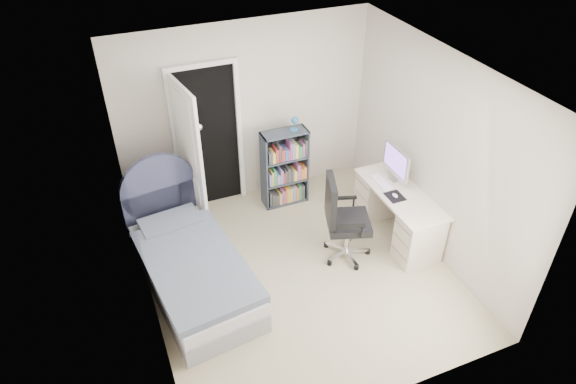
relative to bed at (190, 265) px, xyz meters
name	(u,v)px	position (x,y,z in m)	size (l,w,h in m)	color
room_shell	(301,187)	(1.22, -0.32, 0.97)	(3.50, 3.70, 2.60)	tan
door	(196,150)	(0.45, 1.19, 0.75)	(0.92, 0.82, 2.06)	black
bed	(190,265)	(0.00, 0.00, 0.00)	(1.19, 2.14, 1.25)	gray
nightstand	(176,194)	(0.12, 1.28, 0.11)	(0.40, 0.40, 0.60)	tan
floor_lamp	(202,187)	(0.41, 0.96, 0.35)	(0.22, 0.22, 1.54)	silver
bookcase	(286,170)	(1.61, 1.08, 0.23)	(0.62, 0.27, 1.32)	#343D47
desk	(397,211)	(2.65, -0.14, 0.09)	(0.55, 1.38, 1.13)	beige
office_chair	(341,216)	(1.79, -0.22, 0.34)	(0.63, 0.65, 1.13)	silver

